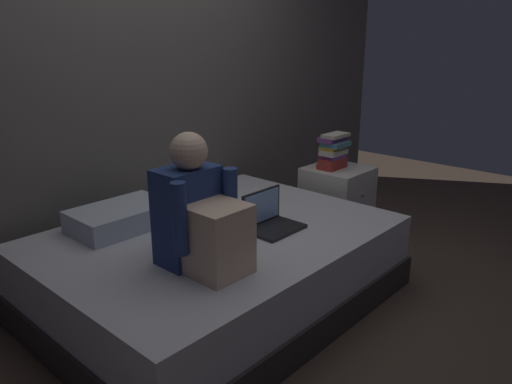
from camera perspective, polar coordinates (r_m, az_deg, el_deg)
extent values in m
plane|color=#47382D|center=(3.01, 2.57, -13.10)|extent=(8.00, 8.00, 0.00)
cube|color=#605B56|center=(3.48, -12.98, 14.15)|extent=(5.60, 0.10, 2.70)
cube|color=#332D2B|center=(3.01, -4.37, -11.04)|extent=(2.00, 1.50, 0.19)
cube|color=silver|center=(2.91, -4.48, -7.03)|extent=(1.96, 1.46, 0.28)
cube|color=beige|center=(3.87, 9.37, -1.36)|extent=(0.44, 0.44, 0.58)
sphere|color=gray|center=(3.73, 12.29, -0.23)|extent=(0.04, 0.04, 0.04)
cube|color=navy|center=(2.42, -7.99, -2.68)|extent=(0.30, 0.20, 0.48)
sphere|color=beige|center=(2.30, -7.85, 4.75)|extent=(0.18, 0.18, 0.18)
cube|color=beige|center=(2.29, -4.35, -5.63)|extent=(0.26, 0.24, 0.34)
cylinder|color=navy|center=(2.20, -8.90, -3.14)|extent=(0.07, 0.07, 0.34)
cylinder|color=navy|center=(2.40, -2.97, -1.16)|extent=(0.07, 0.07, 0.34)
cube|color=black|center=(2.84, 2.33, -4.31)|extent=(0.32, 0.22, 0.02)
cube|color=black|center=(2.87, 0.60, -1.70)|extent=(0.32, 0.01, 0.20)
cube|color=#8CB2EA|center=(2.87, 0.72, -1.73)|extent=(0.29, 0.00, 0.18)
cube|color=silver|center=(2.97, -15.46, -2.84)|extent=(0.56, 0.36, 0.13)
cube|color=#9E2D28|center=(3.77, 8.86, 3.06)|extent=(0.22, 0.14, 0.04)
cube|color=#9E2D28|center=(3.76, 8.96, 3.63)|extent=(0.23, 0.13, 0.04)
cube|color=#703D84|center=(3.76, 8.94, 4.18)|extent=(0.19, 0.14, 0.03)
cube|color=beige|center=(3.74, 9.02, 4.63)|extent=(0.21, 0.13, 0.04)
cube|color=gold|center=(3.74, 8.89, 5.12)|extent=(0.18, 0.13, 0.03)
cube|color=teal|center=(3.73, 9.26, 5.57)|extent=(0.20, 0.15, 0.04)
cube|color=#703D84|center=(3.73, 8.90, 6.13)|extent=(0.22, 0.13, 0.03)
cube|color=beige|center=(3.71, 9.28, 6.54)|extent=(0.22, 0.12, 0.03)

